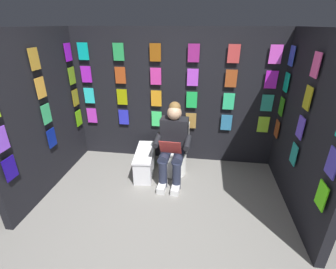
% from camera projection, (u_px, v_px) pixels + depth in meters
% --- Properties ---
extents(ground_plane, '(30.00, 30.00, 0.00)m').
position_uv_depth(ground_plane, '(151.00, 247.00, 2.60)').
color(ground_plane, gray).
extents(display_wall_back, '(3.38, 0.14, 2.16)m').
position_uv_depth(display_wall_back, '(174.00, 98.00, 3.95)').
color(display_wall_back, black).
rests_on(display_wall_back, ground).
extents(display_wall_left, '(0.14, 1.96, 2.16)m').
position_uv_depth(display_wall_left, '(308.00, 128.00, 2.81)').
color(display_wall_left, black).
rests_on(display_wall_left, ground).
extents(display_wall_right, '(0.14, 1.96, 2.16)m').
position_uv_depth(display_wall_right, '(41.00, 114.00, 3.25)').
color(display_wall_right, black).
rests_on(display_wall_right, ground).
extents(toilet, '(0.41, 0.56, 0.77)m').
position_uv_depth(toilet, '(175.00, 152.00, 3.85)').
color(toilet, white).
rests_on(toilet, ground).
extents(person_reading, '(0.54, 0.70, 1.19)m').
position_uv_depth(person_reading, '(173.00, 143.00, 3.53)').
color(person_reading, black).
rests_on(person_reading, ground).
extents(comic_longbox_near, '(0.35, 0.77, 0.38)m').
position_uv_depth(comic_longbox_near, '(145.00, 162.00, 3.83)').
color(comic_longbox_near, silver).
rests_on(comic_longbox_near, ground).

